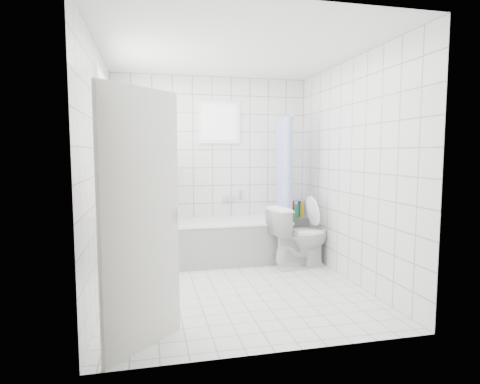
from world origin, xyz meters
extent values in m
plane|color=white|center=(0.00, 0.00, 0.00)|extent=(3.00, 3.00, 0.00)
plane|color=white|center=(0.00, 0.00, 2.60)|extent=(3.00, 3.00, 0.00)
cube|color=white|center=(0.00, 1.50, 1.30)|extent=(2.80, 0.02, 2.60)
cube|color=white|center=(0.00, -1.50, 1.30)|extent=(2.80, 0.02, 2.60)
cube|color=white|center=(-1.40, 0.00, 1.30)|extent=(0.02, 3.00, 2.60)
cube|color=white|center=(1.40, 0.00, 1.30)|extent=(0.02, 3.00, 2.60)
cube|color=white|center=(-1.35, 0.30, 1.60)|extent=(0.01, 0.90, 1.40)
cube|color=white|center=(0.10, 1.46, 1.95)|extent=(0.50, 0.01, 0.50)
cube|color=white|center=(-1.31, 0.30, 0.86)|extent=(0.18, 1.02, 0.08)
cube|color=silver|center=(-0.97, -1.19, 1.00)|extent=(0.59, 0.60, 2.00)
cube|color=white|center=(0.13, 1.12, 0.28)|extent=(1.70, 0.75, 0.55)
cube|color=white|center=(0.13, 1.12, 0.57)|extent=(1.72, 0.77, 0.03)
cube|color=white|center=(-0.80, 1.07, 0.75)|extent=(0.15, 0.85, 1.50)
cube|color=white|center=(1.25, 1.38, 0.28)|extent=(0.40, 0.24, 0.55)
imported|color=white|center=(1.03, 0.65, 0.41)|extent=(0.87, 0.59, 0.82)
cylinder|color=silver|center=(0.93, 1.10, 2.00)|extent=(0.02, 0.80, 0.02)
cube|color=silver|center=(0.23, 1.46, 0.85)|extent=(0.18, 0.06, 0.06)
imported|color=#38F4FF|center=(-1.30, 0.15, 0.99)|extent=(0.10, 0.10, 0.17)
imported|color=silver|center=(-1.30, 0.23, 0.98)|extent=(0.13, 0.13, 0.16)
imported|color=pink|center=(-1.30, 0.58, 1.00)|extent=(0.12, 0.12, 0.19)
imported|color=#CE508B|center=(-1.30, -0.02, 1.06)|extent=(0.15, 0.15, 0.31)
imported|color=white|center=(-1.30, 0.43, 1.06)|extent=(0.14, 0.14, 0.32)
cylinder|color=yellow|center=(1.32, 1.30, 0.66)|extent=(0.06, 0.06, 0.22)
cylinder|color=#1A9E51|center=(1.23, 1.28, 0.65)|extent=(0.06, 0.06, 0.21)
cylinder|color=red|center=(1.20, 1.39, 0.67)|extent=(0.06, 0.06, 0.24)
cylinder|color=#1816B1|center=(1.32, 1.39, 0.67)|extent=(0.06, 0.06, 0.24)
camera|label=1|loc=(-0.91, -4.28, 1.51)|focal=30.00mm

